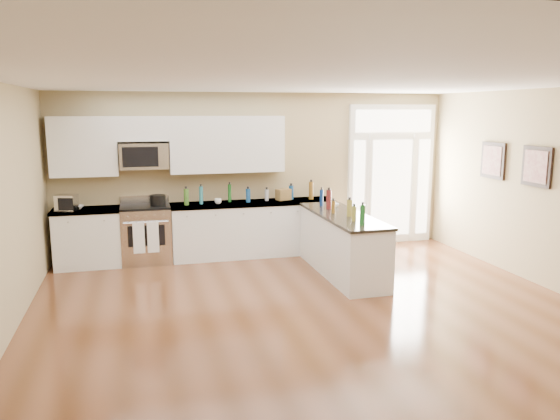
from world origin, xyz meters
name	(u,v)px	position (x,y,z in m)	size (l,w,h in m)	color
ground	(336,337)	(0.00, 0.00, 0.00)	(8.00, 8.00, 0.00)	#583119
room_shell	(339,185)	(0.00, 0.00, 1.71)	(8.00, 8.00, 8.00)	tan
back_cabinet_left	(89,239)	(-2.87, 3.69, 0.44)	(1.10, 0.66, 0.94)	white
back_cabinet_right	(254,230)	(-0.16, 3.69, 0.44)	(2.85, 0.66, 0.94)	white
peninsula_cabinet	(342,246)	(0.93, 2.24, 0.43)	(0.69, 2.32, 0.94)	white
upper_cabinet_left	(83,147)	(-2.88, 3.83, 1.93)	(1.04, 0.33, 0.95)	white
upper_cabinet_right	(227,144)	(-0.57, 3.83, 1.93)	(1.94, 0.33, 0.95)	white
upper_cabinet_short	(143,129)	(-1.95, 3.83, 2.20)	(0.82, 0.33, 0.40)	white
microwave	(144,156)	(-1.95, 3.80, 1.76)	(0.78, 0.41, 0.42)	silver
entry_door	(391,175)	(2.55, 3.95, 1.30)	(1.70, 0.10, 2.60)	white
wall_art_near	(493,160)	(3.47, 2.20, 1.70)	(0.05, 0.58, 0.58)	black
wall_art_far	(537,167)	(3.47, 1.20, 1.70)	(0.05, 0.58, 0.58)	black
kitchen_range	(146,234)	(-1.97, 3.69, 0.48)	(0.80, 0.71, 1.08)	silver
stockpot	(158,200)	(-1.76, 3.66, 1.05)	(0.25, 0.25, 0.19)	black
toaster_oven	(67,203)	(-3.16, 3.58, 1.07)	(0.30, 0.24, 0.26)	silver
cardboard_box	(283,194)	(0.40, 3.76, 1.04)	(0.24, 0.17, 0.19)	brown
bowl_left	(77,207)	(-3.03, 3.75, 0.97)	(0.21, 0.21, 0.05)	white
bowl_peninsula	(333,205)	(1.00, 2.87, 0.97)	(0.19, 0.19, 0.06)	white
cup_counter	(218,201)	(-0.78, 3.63, 0.99)	(0.12, 0.12, 0.09)	white
counter_bottles	(289,199)	(0.30, 3.06, 1.07)	(2.34, 2.46, 0.31)	#19591E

